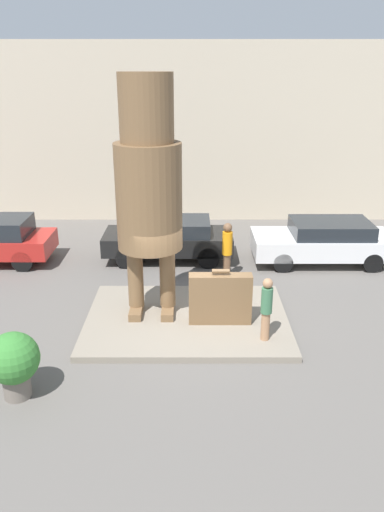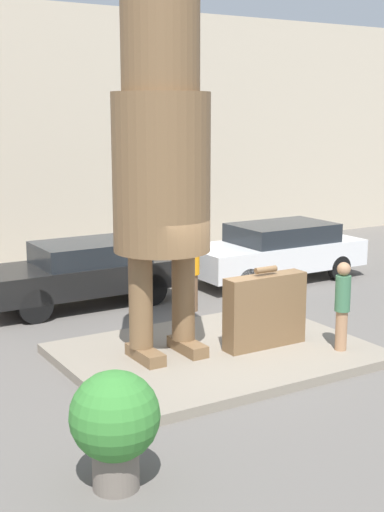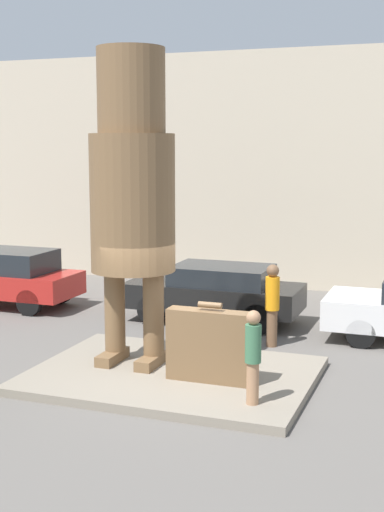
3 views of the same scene
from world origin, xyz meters
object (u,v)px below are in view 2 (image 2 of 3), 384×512
tourist (342,302)px  statue_figure (161,150)px  giant_suitcase (265,311)px  planter_pot (115,421)px  worker_hivis (192,266)px  parked_car_black (84,271)px  parked_car_white (276,250)px

tourist → statue_figure: bearing=152.9°
giant_suitcase → planter_pot: bearing=-146.3°
statue_figure → worker_hivis: 4.22m
planter_pot → worker_hivis: bearing=52.2°
parked_car_black → worker_hivis: (1.82, -1.64, 0.21)m
statue_figure → parked_car_white: size_ratio=1.28×
parked_car_white → planter_pot: bearing=42.6°
tourist → giant_suitcase: bearing=140.4°
statue_figure → giant_suitcase: size_ratio=3.81×
statue_figure → parked_car_black: size_ratio=1.38×
parked_car_black → tourist: bearing=113.9°
parked_car_black → parked_car_white: parked_car_white is taller
tourist → planter_pot: size_ratio=1.12×
planter_pot → worker_hivis: size_ratio=0.78×
statue_figure → giant_suitcase: statue_figure is taller
tourist → parked_car_black: size_ratio=0.36×
statue_figure → worker_hivis: bearing=50.1°
statue_figure → worker_hivis: size_ratio=3.29×
giant_suitcase → parked_car_white: bearing=50.4°
parked_car_black → parked_car_white: size_ratio=0.93×
planter_pot → tourist: bearing=20.6°
giant_suitcase → worker_hivis: 3.11m
statue_figure → parked_car_black: bearing=86.0°
parked_car_white → giant_suitcase: bearing=50.4°
tourist → planter_pot: bearing=-159.4°
statue_figure → planter_pot: statue_figure is taller
statue_figure → giant_suitcase: 3.36m
giant_suitcase → tourist: (1.02, -0.85, 0.21)m
parked_car_white → worker_hivis: bearing=22.6°
statue_figure → tourist: statue_figure is taller
giant_suitcase → tourist: bearing=-39.6°
giant_suitcase → planter_pot: size_ratio=1.11×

